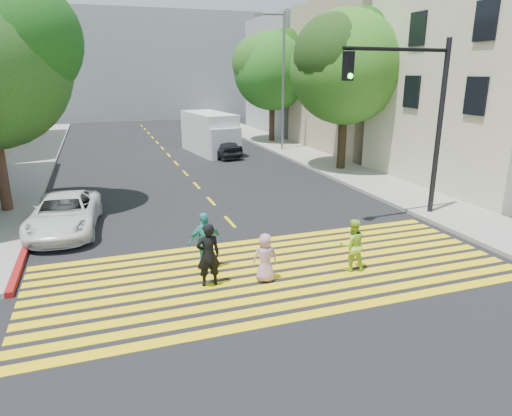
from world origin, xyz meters
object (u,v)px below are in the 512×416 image
pedestrian_child (265,258)px  dark_car_parked (221,133)px  white_van (211,134)px  traffic_signal (416,105)px  pedestrian_man (208,255)px  white_sedan (64,214)px  tree_right_far (273,67)px  pedestrian_extra (205,241)px  silver_car (197,130)px  dark_car_near (221,147)px  pedestrian_woman (352,245)px  tree_right_near (347,61)px

pedestrian_child → dark_car_parked: size_ratio=0.37×
white_van → traffic_signal: traffic_signal is taller
pedestrian_man → white_van: bearing=-104.4°
white_sedan → white_van: bearing=63.7°
tree_right_far → pedestrian_extra: (-10.53, -21.98, -4.90)m
pedestrian_extra → silver_car: size_ratio=0.40×
white_sedan → tree_right_far: bearing=55.6°
dark_car_near → white_van: size_ratio=0.66×
pedestrian_woman → traffic_signal: traffic_signal is taller
pedestrian_child → white_sedan: pedestrian_child is taller
pedestrian_extra → traffic_signal: bearing=-169.9°
pedestrian_man → pedestrian_child: 1.53m
tree_right_near → white_van: (-5.67, 7.92, -4.66)m
tree_right_far → pedestrian_woman: (-6.64, -23.39, -4.99)m
dark_car_parked → tree_right_far: bearing=-37.1°
tree_right_near → dark_car_parked: bearing=104.4°
dark_car_near → tree_right_near: bearing=120.9°
pedestrian_child → silver_car: 28.33m
white_sedan → traffic_signal: bearing=-6.7°
dark_car_near → white_sedan: bearing=44.9°
tree_right_far → white_sedan: (-14.49, -17.21, -5.10)m
silver_car → traffic_signal: 25.13m
tree_right_far → traffic_signal: tree_right_far is taller
tree_right_near → tree_right_far: tree_right_near is taller
tree_right_far → pedestrian_man: size_ratio=4.91×
silver_car → pedestrian_extra: bearing=75.3°
tree_right_near → pedestrian_woman: tree_right_near is taller
pedestrian_child → pedestrian_extra: 1.84m
pedestrian_man → pedestrian_woman: pedestrian_man is taller
pedestrian_child → pedestrian_extra: size_ratio=0.79×
pedestrian_woman → white_sedan: pedestrian_woman is taller
tree_right_near → dark_car_near: bearing=130.1°
silver_car → white_van: bearing=81.6°
silver_car → white_van: white_van is taller
pedestrian_child → dark_car_near: dark_car_near is taller
tree_right_near → dark_car_near: tree_right_near is taller
dark_car_parked → pedestrian_man: bearing=-110.0°
pedestrian_man → pedestrian_extra: 1.04m
pedestrian_extra → silver_car: (5.48, 26.77, -0.23)m
pedestrian_woman → tree_right_far: bearing=-95.0°
silver_car → white_van: (-0.75, -8.09, 0.68)m
pedestrian_woman → white_sedan: size_ratio=0.32×
pedestrian_woman → white_sedan: bearing=-27.4°
white_van → pedestrian_extra: bearing=-112.3°
tree_right_near → pedestrian_woman: 14.74m
traffic_signal → white_sedan: bearing=163.9°
tree_right_near → silver_car: bearing=107.1°
tree_right_far → dark_car_near: bearing=-138.8°
tree_right_near → tree_right_far: (0.14, 11.22, -0.20)m
white_van → tree_right_far: bearing=21.6°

